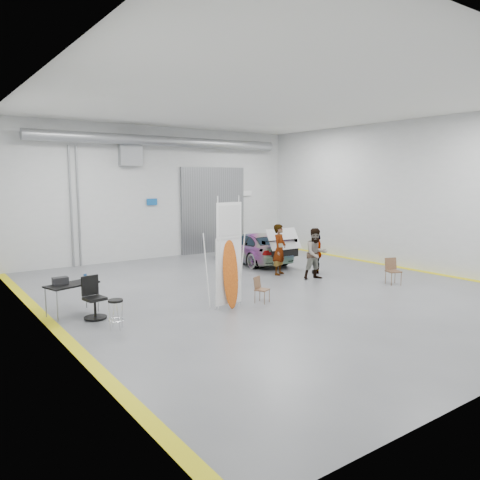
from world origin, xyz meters
TOP-DOWN VIEW (x-y plane):
  - ground at (0.00, 0.00)m, footprint 16.00×16.00m
  - room_shell at (0.24, 2.22)m, footprint 14.02×16.18m
  - sedan_car at (2.61, 4.41)m, footprint 2.27×4.64m
  - person_a at (1.85, 1.72)m, footprint 0.84×0.74m
  - person_b at (2.41, 0.33)m, footprint 1.06×0.91m
  - person_c at (3.22, 1.09)m, footprint 0.90×0.89m
  - surfboard_display at (-2.35, -1.07)m, footprint 0.90×0.29m
  - folding_chair_near at (-1.24, -1.14)m, footprint 0.48×0.52m
  - folding_chair_far at (3.94, -1.89)m, footprint 0.56×0.59m
  - shop_stool at (-5.65, -1.03)m, footprint 0.38×0.38m
  - work_table at (-6.21, 0.91)m, footprint 1.47×1.02m
  - office_chair at (-5.79, 0.18)m, footprint 0.59×0.60m
  - trunk_lid at (2.61, 2.42)m, footprint 1.51×0.92m

SIDE VIEW (x-z plane):
  - ground at x=0.00m, z-range 0.00..0.00m
  - folding_chair_near at x=-1.24m, z-range -0.15..0.63m
  - folding_chair_far at x=3.94m, z-range -0.17..0.74m
  - shop_stool at x=-5.65m, z-range 0.00..0.74m
  - office_chair at x=-5.79m, z-range -0.07..1.04m
  - sedan_car at x=2.61m, z-range 0.00..1.30m
  - person_c at x=3.22m, z-range 0.00..1.55m
  - work_table at x=-6.21m, z-range 0.29..1.38m
  - person_b at x=2.41m, z-range 0.00..1.87m
  - person_a at x=1.85m, z-range 0.00..1.94m
  - surfboard_display at x=-2.35m, z-range -0.30..2.88m
  - trunk_lid at x=2.61m, z-range 1.30..1.34m
  - room_shell at x=0.24m, z-range 1.07..7.08m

